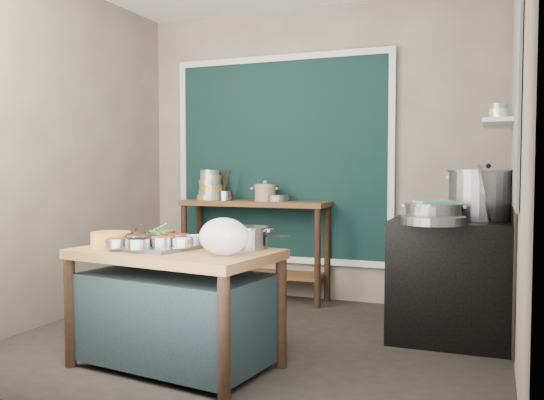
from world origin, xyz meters
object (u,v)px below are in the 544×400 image
at_px(saucepan, 248,238).
at_px(stock_pot, 479,195).
at_px(stove_block, 454,282).
at_px(condiment_tray, 152,246).
at_px(ceramic_crock, 265,194).
at_px(steamer, 434,212).
at_px(back_counter, 254,250).
at_px(yellow_basin, 111,240).
at_px(utensil_cup, 226,196).
at_px(prep_table, 175,308).

distance_m(saucepan, stock_pot, 1.80).
height_order(stove_block, condiment_tray, stove_block).
bearing_deg(ceramic_crock, condiment_tray, -89.35).
bearing_deg(steamer, condiment_tray, -146.19).
bearing_deg(ceramic_crock, back_counter, 169.17).
height_order(yellow_basin, stock_pot, stock_pot).
bearing_deg(condiment_tray, utensil_cup, 102.39).
distance_m(utensil_cup, ceramic_crock, 0.41).
distance_m(back_counter, saucepan, 1.96).
xyz_separation_m(stock_pot, steamer, (-0.30, -0.31, -0.12)).
distance_m(stove_block, saucepan, 1.64).
relative_size(prep_table, ceramic_crock, 5.88).
distance_m(back_counter, stock_pot, 2.22).
bearing_deg(utensil_cup, steamer, -22.95).
distance_m(stock_pot, steamer, 0.44).
bearing_deg(stock_pot, ceramic_crock, 163.28).
height_order(stove_block, ceramic_crock, ceramic_crock).
xyz_separation_m(stove_block, ceramic_crock, (-1.78, 0.71, 0.60)).
relative_size(back_counter, stock_pot, 3.08).
bearing_deg(saucepan, yellow_basin, -176.17).
height_order(stove_block, utensil_cup, utensil_cup).
relative_size(back_counter, steamer, 3.52).
bearing_deg(back_counter, ceramic_crock, -10.83).
relative_size(stove_block, saucepan, 3.51).
bearing_deg(utensil_cup, ceramic_crock, 3.34).
xyz_separation_m(stove_block, steamer, (-0.14, -0.18, 0.52)).
bearing_deg(back_counter, yellow_basin, -93.76).
height_order(condiment_tray, utensil_cup, utensil_cup).
bearing_deg(back_counter, saucepan, -68.08).
distance_m(yellow_basin, utensil_cup, 2.01).
distance_m(saucepan, utensil_cup, 2.02).
height_order(back_counter, utensil_cup, utensil_cup).
height_order(condiment_tray, steamer, steamer).
bearing_deg(condiment_tray, steamer, 33.81).
relative_size(ceramic_crock, stock_pot, 0.45).
height_order(stove_block, yellow_basin, stove_block).
distance_m(condiment_tray, utensil_cup, 2.01).
distance_m(back_counter, yellow_basin, 2.07).
relative_size(utensil_cup, stock_pot, 0.33).
bearing_deg(stock_pot, stove_block, -141.72).
bearing_deg(condiment_tray, back_counter, 94.09).
bearing_deg(saucepan, ceramic_crock, 96.27).
distance_m(saucepan, steamer, 1.37).
bearing_deg(stove_block, utensil_cup, 162.64).
height_order(prep_table, yellow_basin, yellow_basin).
distance_m(stove_block, utensil_cup, 2.36).
bearing_deg(steamer, stove_block, 53.26).
xyz_separation_m(back_counter, yellow_basin, (-0.13, -2.04, 0.32)).
distance_m(back_counter, stove_block, 2.04).
bearing_deg(ceramic_crock, utensil_cup, -176.66).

